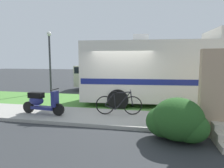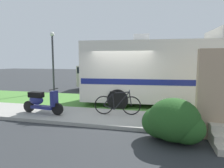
# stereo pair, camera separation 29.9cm
# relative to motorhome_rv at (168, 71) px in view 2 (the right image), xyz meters

# --- Properties ---
(ground_plane) EXTENTS (80.00, 80.00, 0.00)m
(ground_plane) POSITION_rel_motorhome_rv_xyz_m (-1.89, -1.57, -1.63)
(ground_plane) COLOR #2D3033
(sidewalk) EXTENTS (24.00, 2.00, 0.12)m
(sidewalk) POSITION_rel_motorhome_rv_xyz_m (-1.89, -2.77, -1.57)
(sidewalk) COLOR #9E9B93
(sidewalk) RESTS_ON ground
(grass_strip) EXTENTS (24.00, 3.40, 0.08)m
(grass_strip) POSITION_rel_motorhome_rv_xyz_m (-1.89, -0.07, -1.59)
(grass_strip) COLOR #4C8438
(grass_strip) RESTS_ON ground
(motorhome_rv) EXTENTS (7.65, 3.13, 3.44)m
(motorhome_rv) POSITION_rel_motorhome_rv_xyz_m (0.00, 0.00, 0.00)
(motorhome_rv) COLOR silver
(motorhome_rv) RESTS_ON ground
(scooter) EXTENTS (1.73, 0.50, 0.97)m
(scooter) POSITION_rel_motorhome_rv_xyz_m (-4.65, -3.03, -1.06)
(scooter) COLOR black
(scooter) RESTS_ON ground
(bicycle) EXTENTS (1.69, 0.52, 0.90)m
(bicycle) POSITION_rel_motorhome_rv_xyz_m (-1.83, -2.50, -1.13)
(bicycle) COLOR black
(bicycle) RESTS_ON ground
(pickup_truck_near) EXTENTS (5.89, 2.43, 1.76)m
(pickup_truck_near) POSITION_rel_motorhome_rv_xyz_m (-3.86, 4.30, -0.69)
(pickup_truck_near) COLOR #B7B29E
(pickup_truck_near) RESTS_ON ground
(bush_by_porch) EXTENTS (1.58, 1.18, 1.12)m
(bush_by_porch) POSITION_rel_motorhome_rv_xyz_m (0.01, -4.25, -1.11)
(bush_by_porch) COLOR #23511E
(bush_by_porch) RESTS_ON ground
(bottle_green) EXTENTS (0.08, 0.08, 0.28)m
(bottle_green) POSITION_rel_motorhome_rv_xyz_m (1.02, -2.94, -1.39)
(bottle_green) COLOR #19722D
(bottle_green) RESTS_ON ground
(bottle_spare) EXTENTS (0.07, 0.07, 0.25)m
(bottle_spare) POSITION_rel_motorhome_rv_xyz_m (0.90, -2.21, -1.41)
(bottle_spare) COLOR brown
(bottle_spare) RESTS_ON ground
(street_lamp_post) EXTENTS (0.28, 0.28, 3.94)m
(street_lamp_post) POSITION_rel_motorhome_rv_xyz_m (-7.12, 2.03, 0.78)
(street_lamp_post) COLOR #333338
(street_lamp_post) RESTS_ON ground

